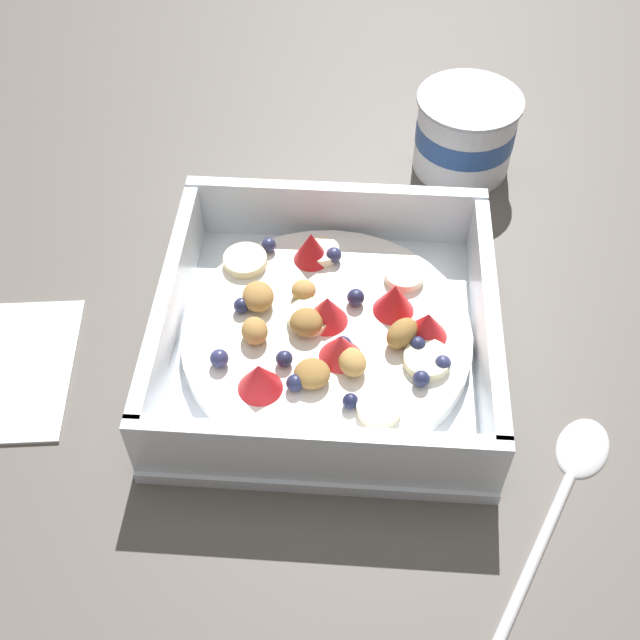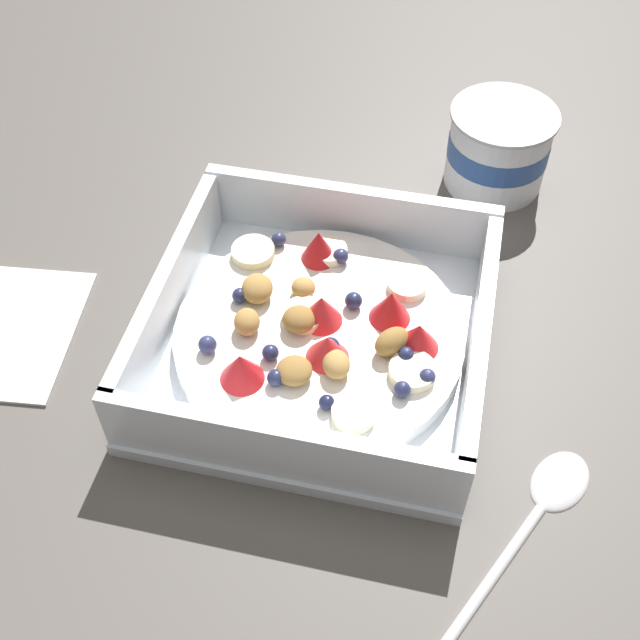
# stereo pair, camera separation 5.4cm
# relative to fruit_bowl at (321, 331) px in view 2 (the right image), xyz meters

# --- Properties ---
(ground_plane) EXTENTS (2.40, 2.40, 0.00)m
(ground_plane) POSITION_rel_fruit_bowl_xyz_m (0.02, -0.00, -0.02)
(ground_plane) COLOR #56514C
(fruit_bowl) EXTENTS (0.22, 0.22, 0.06)m
(fruit_bowl) POSITION_rel_fruit_bowl_xyz_m (0.00, 0.00, 0.00)
(fruit_bowl) COLOR white
(fruit_bowl) RESTS_ON ground
(spoon) EXTENTS (0.10, 0.16, 0.01)m
(spoon) POSITION_rel_fruit_bowl_xyz_m (0.15, -0.09, -0.01)
(spoon) COLOR silver
(spoon) RESTS_ON ground
(yogurt_cup) EXTENTS (0.09, 0.09, 0.07)m
(yogurt_cup) POSITION_rel_fruit_bowl_xyz_m (0.10, 0.21, 0.02)
(yogurt_cup) COLOR white
(yogurt_cup) RESTS_ON ground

